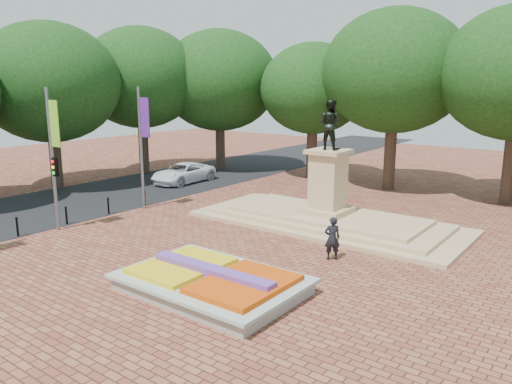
% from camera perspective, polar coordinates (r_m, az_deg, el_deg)
% --- Properties ---
extents(ground, '(90.00, 90.00, 0.00)m').
position_cam_1_polar(ground, '(19.96, -3.33, -8.74)').
color(ground, brown).
rests_on(ground, ground).
extents(asphalt_street, '(9.00, 90.00, 0.02)m').
position_cam_1_polar(asphalt_street, '(33.96, -17.30, -0.42)').
color(asphalt_street, black).
rests_on(asphalt_street, ground).
extents(flower_bed, '(6.30, 4.30, 0.91)m').
position_cam_1_polar(flower_bed, '(17.79, -5.01, -10.14)').
color(flower_bed, gray).
rests_on(flower_bed, ground).
extents(monument, '(14.00, 6.00, 6.40)m').
position_cam_1_polar(monument, '(26.02, 8.13, -1.78)').
color(monument, tan).
rests_on(monument, ground).
extents(tree_row_back, '(44.80, 8.80, 10.43)m').
position_cam_1_polar(tree_row_back, '(33.61, 20.50, 10.71)').
color(tree_row_back, '#35241D').
rests_on(tree_row_back, ground).
extents(tree_row_street, '(8.40, 25.40, 9.98)m').
position_cam_1_polar(tree_row_street, '(36.80, -22.55, 10.18)').
color(tree_row_street, '#35241D').
rests_on(tree_row_street, ground).
extents(banner_poles, '(0.88, 11.17, 7.00)m').
position_cam_1_polar(banner_poles, '(25.85, -22.75, 4.05)').
color(banner_poles, slate).
rests_on(banner_poles, ground).
extents(bollard_row, '(0.12, 13.12, 0.98)m').
position_cam_1_polar(bollard_row, '(26.92, -23.19, -2.98)').
color(bollard_row, black).
rests_on(bollard_row, ground).
extents(van, '(2.54, 5.22, 1.43)m').
position_cam_1_polar(van, '(37.05, -8.30, 2.15)').
color(van, white).
rests_on(van, ground).
extents(pedestrian, '(0.79, 0.77, 1.83)m').
position_cam_1_polar(pedestrian, '(20.87, 8.70, -5.25)').
color(pedestrian, black).
rests_on(pedestrian, ground).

